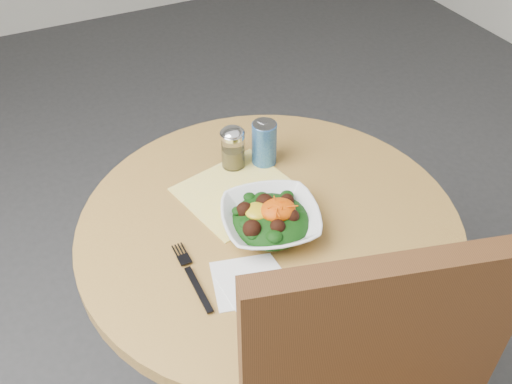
{
  "coord_description": "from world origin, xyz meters",
  "views": [
    {
      "loc": [
        -0.45,
        -0.85,
        1.68
      ],
      "look_at": [
        -0.01,
        0.05,
        0.81
      ],
      "focal_mm": 40.0,
      "sensor_mm": 36.0,
      "label": 1
    }
  ],
  "objects": [
    {
      "name": "table",
      "position": [
        0.0,
        0.0,
        0.55
      ],
      "size": [
        0.9,
        0.9,
        0.75
      ],
      "color": "black",
      "rests_on": "ground"
    },
    {
      "name": "cloth_napkin",
      "position": [
        -0.02,
        0.13,
        0.75
      ],
      "size": [
        0.31,
        0.29,
        0.0
      ],
      "primitive_type": "cube",
      "rotation": [
        0.0,
        0.0,
        0.23
      ],
      "color": "yellow",
      "rests_on": "table"
    },
    {
      "name": "paper_napkins",
      "position": [
        -0.12,
        -0.16,
        0.75
      ],
      "size": [
        0.17,
        0.18,
        0.0
      ],
      "color": "silver",
      "rests_on": "table"
    },
    {
      "name": "salad_bowl",
      "position": [
        -0.01,
        -0.02,
        0.78
      ],
      "size": [
        0.27,
        0.27,
        0.08
      ],
      "color": "white",
      "rests_on": "table"
    },
    {
      "name": "fork",
      "position": [
        -0.23,
        -0.08,
        0.76
      ],
      "size": [
        0.03,
        0.21,
        0.0
      ],
      "color": "black",
      "rests_on": "table"
    },
    {
      "name": "spice_shaker",
      "position": [
        0.01,
        0.23,
        0.81
      ],
      "size": [
        0.06,
        0.06,
        0.12
      ],
      "color": "silver",
      "rests_on": "table"
    },
    {
      "name": "beverage_can",
      "position": [
        0.09,
        0.21,
        0.81
      ],
      "size": [
        0.06,
        0.06,
        0.12
      ],
      "color": "navy",
      "rests_on": "table"
    }
  ]
}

